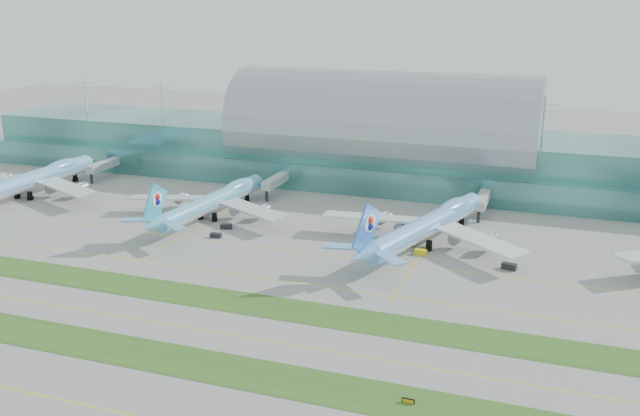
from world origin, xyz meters
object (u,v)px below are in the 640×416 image
at_px(airliner_c, 428,224).
at_px(airliner_a, 31,179).
at_px(taxiway_sign_east, 408,401).
at_px(terminal, 383,145).
at_px(airliner_b, 214,200).

bearing_deg(airliner_c, airliner_a, -164.61).
xyz_separation_m(airliner_c, taxiway_sign_east, (13.99, -86.28, -5.91)).
xyz_separation_m(airliner_a, airliner_c, (147.53, -3.84, -0.06)).
height_order(airliner_a, airliner_c, airliner_a).
bearing_deg(taxiway_sign_east, terminal, 108.51).
distance_m(airliner_b, airliner_c, 72.44).
xyz_separation_m(airliner_a, airliner_b, (75.17, -0.44, -0.62)).
bearing_deg(terminal, taxiway_sign_east, -73.48).
relative_size(airliner_a, airliner_c, 1.03).
xyz_separation_m(airliner_b, airliner_c, (72.36, -3.39, 0.57)).
distance_m(terminal, airliner_c, 77.91).
height_order(airliner_c, taxiway_sign_east, airliner_c).
xyz_separation_m(terminal, airliner_b, (-39.88, -67.00, -8.38)).
bearing_deg(airliner_a, airliner_b, 1.68).
height_order(airliner_b, airliner_c, airliner_c).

